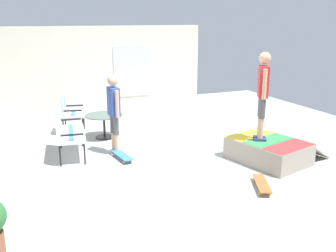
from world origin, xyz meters
name	(u,v)px	position (x,y,z in m)	size (l,w,h in m)	color
ground_plane	(172,162)	(0.00, 0.00, -0.05)	(12.00, 12.00, 0.10)	#B2B2AD
house_facade	(101,74)	(3.80, 0.49, 1.31)	(0.23, 6.00, 2.61)	silver
skate_ramp	(269,150)	(-0.84, -1.79, 0.23)	(1.81, 1.99, 0.45)	gray
patio_bench	(65,128)	(1.08, 1.95, 0.62)	(1.32, 0.73, 1.02)	black
patio_chair_near_house	(68,109)	(2.80, 1.60, 0.61)	(0.74, 0.69, 1.02)	black
patio_table	(104,122)	(2.04, 0.88, 0.40)	(0.90, 0.90, 0.57)	black
person_watching	(114,109)	(0.85, 0.96, 0.99)	(0.48, 0.26, 1.70)	silver
person_skater	(263,89)	(-0.75, -1.60, 1.48)	(0.43, 0.35, 1.74)	navy
skateboard_by_bench	(121,155)	(0.46, 0.94, 0.08)	(0.82, 0.29, 0.10)	#3372B2
skateboard_spare	(262,184)	(-1.87, -0.86, 0.08)	(0.81, 0.53, 0.10)	brown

